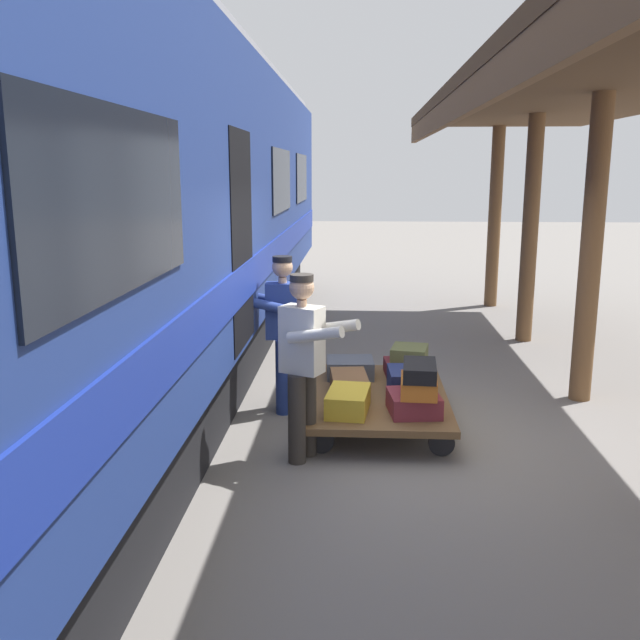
% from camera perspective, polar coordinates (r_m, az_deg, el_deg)
% --- Properties ---
extents(ground_plane, '(60.00, 60.00, 0.00)m').
position_cam_1_polar(ground_plane, '(6.94, 8.43, -9.84)').
color(ground_plane, slate).
extents(train_car, '(3.02, 18.68, 4.00)m').
position_cam_1_polar(train_car, '(6.94, -18.80, 7.18)').
color(train_car, navy).
rests_on(train_car, ground_plane).
extents(luggage_cart, '(1.39, 2.14, 0.31)m').
position_cam_1_polar(luggage_cart, '(7.33, 4.85, -6.31)').
color(luggage_cart, brown).
rests_on(luggage_cart, ground_plane).
extents(suitcase_maroon_trunk, '(0.49, 0.66, 0.16)m').
position_cam_1_polar(suitcase_maroon_trunk, '(7.87, 7.05, -4.10)').
color(suitcase_maroon_trunk, maroon).
rests_on(suitcase_maroon_trunk, luggage_cart).
extents(suitcase_yellow_case, '(0.44, 0.64, 0.21)m').
position_cam_1_polar(suitcase_yellow_case, '(6.72, 2.32, -6.65)').
color(suitcase_yellow_case, gold).
rests_on(suitcase_yellow_case, luggage_cart).
extents(suitcase_brown_leather, '(0.42, 0.60, 0.20)m').
position_cam_1_polar(suitcase_brown_leather, '(7.28, 2.40, -5.21)').
color(suitcase_brown_leather, brown).
rests_on(suitcase_brown_leather, luggage_cart).
extents(suitcase_burgundy_valise, '(0.52, 0.55, 0.20)m').
position_cam_1_polar(suitcase_burgundy_valise, '(6.74, 7.68, -6.76)').
color(suitcase_burgundy_valise, maroon).
rests_on(suitcase_burgundy_valise, luggage_cart).
extents(suitcase_slate_roller, '(0.54, 0.48, 0.20)m').
position_cam_1_polar(suitcase_slate_roller, '(7.84, 2.47, -3.93)').
color(suitcase_slate_roller, '#4C515B').
rests_on(suitcase_slate_roller, luggage_cart).
extents(suitcase_navy_fabric, '(0.45, 0.54, 0.26)m').
position_cam_1_polar(suitcase_navy_fabric, '(7.29, 7.35, -5.04)').
color(suitcase_navy_fabric, navy).
rests_on(suitcase_navy_fabric, luggage_cart).
extents(suitcase_olive_duffel, '(0.45, 0.49, 0.19)m').
position_cam_1_polar(suitcase_olive_duffel, '(7.84, 7.33, -2.84)').
color(suitcase_olive_duffel, brown).
rests_on(suitcase_olive_duffel, suitcase_maroon_trunk).
extents(suitcase_orange_carryall, '(0.36, 0.53, 0.17)m').
position_cam_1_polar(suitcase_orange_carryall, '(6.66, 8.08, -5.36)').
color(suitcase_orange_carryall, '#CC6B23').
rests_on(suitcase_orange_carryall, suitcase_burgundy_valise).
extents(suitcase_black_hardshell, '(0.34, 0.55, 0.14)m').
position_cam_1_polar(suitcase_black_hardshell, '(6.61, 8.16, -4.11)').
color(suitcase_black_hardshell, black).
rests_on(suitcase_black_hardshell, suitcase_orange_carryall).
extents(porter_in_overalls, '(0.68, 0.45, 1.70)m').
position_cam_1_polar(porter_in_overalls, '(7.48, -3.20, -0.69)').
color(porter_in_overalls, navy).
rests_on(porter_in_overalls, ground_plane).
extents(porter_by_door, '(0.74, 0.60, 1.70)m').
position_cam_1_polar(porter_by_door, '(6.19, -1.31, -3.39)').
color(porter_by_door, '#332D28').
rests_on(porter_by_door, ground_plane).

